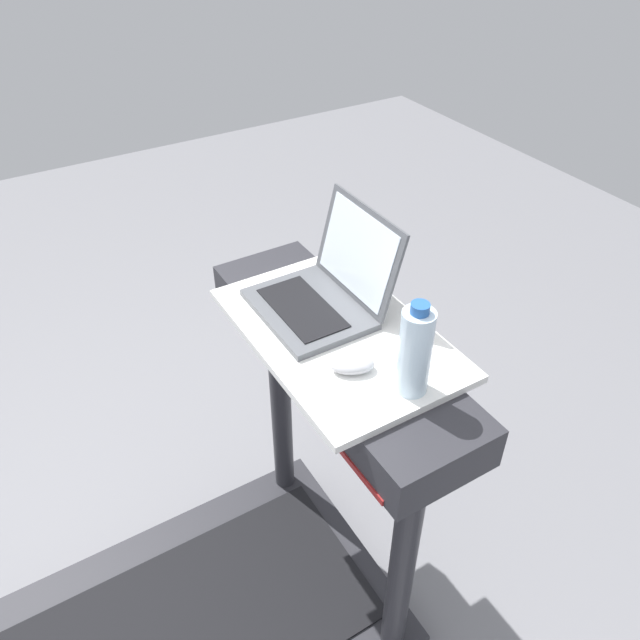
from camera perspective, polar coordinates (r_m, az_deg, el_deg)
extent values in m
cylinder|color=#28282D|center=(2.13, -3.58, -7.44)|extent=(0.07, 0.07, 0.83)
cylinder|color=#28282D|center=(1.78, 7.54, -20.91)|extent=(0.07, 0.07, 0.83)
cube|color=#28282D|center=(1.59, 1.55, -2.99)|extent=(0.90, 0.28, 0.11)
cube|color=#0C3F19|center=(1.53, -2.99, -4.78)|extent=(0.24, 0.01, 0.06)
cube|color=maroon|center=(1.57, -2.90, -5.98)|extent=(0.81, 0.00, 0.02)
cube|color=white|center=(1.55, 1.59, -1.17)|extent=(0.63, 0.41, 0.02)
cube|color=#515459|center=(1.59, -1.07, 1.02)|extent=(0.31, 0.24, 0.02)
cube|color=black|center=(1.58, -1.63, 1.12)|extent=(0.25, 0.13, 0.00)
cube|color=#515459|center=(1.59, 3.51, 6.23)|extent=(0.31, 0.07, 0.23)
cube|color=white|center=(1.58, 3.36, 6.23)|extent=(0.27, 0.05, 0.20)
ellipsoid|color=#B2B2B7|center=(1.42, 2.96, -4.07)|extent=(0.10, 0.12, 0.03)
cylinder|color=silver|center=(1.33, 8.61, -2.92)|extent=(0.07, 0.07, 0.21)
cylinder|color=#2659A5|center=(1.26, 9.09, 1.04)|extent=(0.04, 0.04, 0.02)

